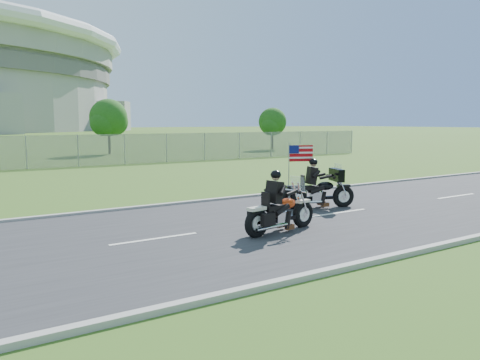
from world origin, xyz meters
TOP-DOWN VIEW (x-y plane):
  - ground at (0.00, 0.00)m, footprint 420.00×420.00m
  - road at (0.00, 0.00)m, footprint 120.00×8.00m
  - curb_north at (0.00, 4.05)m, footprint 120.00×0.18m
  - curb_south at (0.00, -4.05)m, footprint 120.00×0.18m
  - tree_fence_near at (6.04, 30.04)m, footprint 3.52×3.28m
  - tree_fence_far at (22.04, 28.03)m, footprint 3.08×2.87m
  - motorcycle_lead at (0.96, -1.01)m, footprint 2.42×0.83m
  - motorcycle_follow at (4.05, 1.00)m, footprint 2.36×1.23m

SIDE VIEW (x-z plane):
  - ground at x=0.00m, z-range 0.00..0.00m
  - road at x=0.00m, z-range 0.00..0.04m
  - curb_north at x=0.00m, z-range -0.01..0.11m
  - curb_south at x=0.00m, z-range -0.01..0.11m
  - motorcycle_lead at x=0.96m, z-range -0.30..1.34m
  - motorcycle_follow at x=4.05m, z-range -0.46..1.59m
  - tree_fence_far at x=22.04m, z-range 0.54..4.74m
  - tree_fence_near at x=6.04m, z-range 0.60..5.35m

